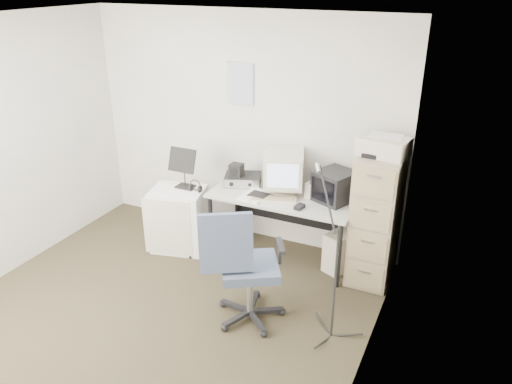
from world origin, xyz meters
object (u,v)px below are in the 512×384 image
at_px(filing_cabinet, 376,219).
at_px(side_cart, 179,219).
at_px(desk, 283,226).
at_px(office_chair, 250,265).

xyz_separation_m(filing_cabinet, side_cart, (-2.06, -0.32, -0.30)).
distance_m(desk, side_cart, 1.15).
bearing_deg(desk, filing_cabinet, 1.81).
xyz_separation_m(filing_cabinet, desk, (-0.95, -0.03, -0.29)).
distance_m(office_chair, side_cart, 1.48).
height_order(filing_cabinet, side_cart, filing_cabinet).
bearing_deg(office_chair, filing_cabinet, 22.81).
bearing_deg(side_cart, filing_cabinet, -4.65).
xyz_separation_m(filing_cabinet, office_chair, (-0.82, -1.11, -0.11)).
height_order(filing_cabinet, desk, filing_cabinet).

